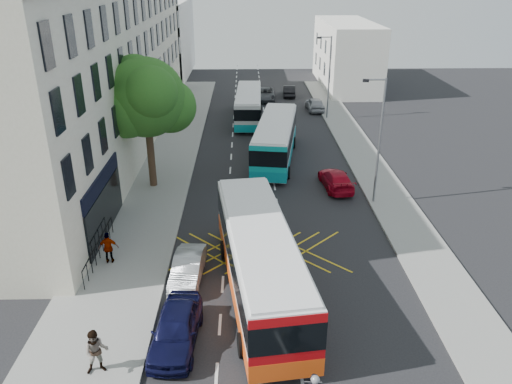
{
  "coord_description": "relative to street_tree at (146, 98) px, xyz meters",
  "views": [
    {
      "loc": [
        -2.03,
        -17.3,
        14.0
      ],
      "look_at": [
        -1.44,
        9.03,
        2.2
      ],
      "focal_mm": 35.0,
      "sensor_mm": 36.0,
      "label": 1
    }
  ],
  "objects": [
    {
      "name": "distant_car_grey",
      "position": [
        8.83,
        25.25,
        -5.61
      ],
      "size": [
        2.36,
        4.93,
        1.36
      ],
      "primitive_type": "imported",
      "rotation": [
        0.0,
        0.0,
        -0.02
      ],
      "color": "#3B3E43",
      "rests_on": "ground"
    },
    {
      "name": "bus_far",
      "position": [
        6.83,
        16.7,
        -4.74
      ],
      "size": [
        2.86,
        10.58,
        2.96
      ],
      "rotation": [
        0.0,
        0.0,
        -0.03
      ],
      "color": "silver",
      "rests_on": "ground"
    },
    {
      "name": "building_right",
      "position": [
        19.51,
        33.03,
        -2.29
      ],
      "size": [
        6.0,
        18.0,
        8.0
      ],
      "primitive_type": "cube",
      "color": "silver",
      "rests_on": "ground"
    },
    {
      "name": "distant_car_silver",
      "position": [
        14.01,
        20.42,
        -5.59
      ],
      "size": [
        1.86,
        4.22,
        1.41
      ],
      "primitive_type": "imported",
      "rotation": [
        0.0,
        0.0,
        3.19
      ],
      "color": "#9B9DA2",
      "rests_on": "ground"
    },
    {
      "name": "terrace_far",
      "position": [
        -5.49,
        40.03,
        -1.29
      ],
      "size": [
        8.0,
        20.0,
        10.0
      ],
      "primitive_type": "cube",
      "color": "silver",
      "rests_on": "ground"
    },
    {
      "name": "distant_car_dark",
      "position": [
        11.78,
        27.17,
        -5.64
      ],
      "size": [
        1.58,
        4.04,
        1.31
      ],
      "primitive_type": "imported",
      "rotation": [
        0.0,
        0.0,
        3.09
      ],
      "color": "black",
      "rests_on": "ground"
    },
    {
      "name": "parked_car_blue",
      "position": [
        3.61,
        -16.1,
        -5.54
      ],
      "size": [
        2.06,
        4.53,
        1.51
      ],
      "primitive_type": "imported",
      "rotation": [
        0.0,
        0.0,
        -0.06
      ],
      "color": "black",
      "rests_on": "ground"
    },
    {
      "name": "bus_near",
      "position": [
        7.1,
        -12.67,
        -4.5
      ],
      "size": [
        4.37,
        12.37,
        3.41
      ],
      "rotation": [
        0.0,
        0.0,
        0.13
      ],
      "color": "silver",
      "rests_on": "ground"
    },
    {
      "name": "street_tree",
      "position": [
        0.0,
        0.0,
        0.0
      ],
      "size": [
        6.3,
        5.7,
        8.8
      ],
      "color": "#382619",
      "rests_on": "pavement_left"
    },
    {
      "name": "ground",
      "position": [
        8.51,
        -14.97,
        -6.29
      ],
      "size": [
        120.0,
        120.0,
        0.0
      ],
      "primitive_type": "plane",
      "color": "black",
      "rests_on": "ground"
    },
    {
      "name": "lamp_far",
      "position": [
        14.71,
        17.03,
        -1.68
      ],
      "size": [
        1.45,
        0.15,
        8.0
      ],
      "color": "slate",
      "rests_on": "pavement_right"
    },
    {
      "name": "pedestrian_far",
      "position": [
        -0.55,
        -10.06,
        -5.29
      ],
      "size": [
        1.04,
        0.5,
        1.71
      ],
      "primitive_type": "imported",
      "rotation": [
        0.0,
        0.0,
        3.22
      ],
      "color": "gray",
      "rests_on": "pavement_left"
    },
    {
      "name": "terrace_main",
      "position": [
        -5.49,
        9.52,
        0.46
      ],
      "size": [
        8.3,
        45.0,
        13.5
      ],
      "color": "beige",
      "rests_on": "ground"
    },
    {
      "name": "railings",
      "position": [
        -1.19,
        -9.67,
        -5.57
      ],
      "size": [
        0.08,
        5.6,
        1.14
      ],
      "primitive_type": null,
      "color": "black",
      "rests_on": "pavement_left"
    },
    {
      "name": "pavement_right",
      "position": [
        16.01,
        0.03,
        -6.22
      ],
      "size": [
        3.0,
        70.0,
        0.15
      ],
      "primitive_type": "cube",
      "color": "gray",
      "rests_on": "ground"
    },
    {
      "name": "pedestrian_near",
      "position": [
        0.9,
        -17.76,
        -5.22
      ],
      "size": [
        1.04,
        0.9,
        1.85
      ],
      "primitive_type": "imported",
      "rotation": [
        0.0,
        0.0,
        0.24
      ],
      "color": "gray",
      "rests_on": "pavement_left"
    },
    {
      "name": "bus_mid",
      "position": [
        8.86,
        5.29,
        -4.6
      ],
      "size": [
        4.32,
        11.68,
        3.21
      ],
      "rotation": [
        0.0,
        0.0,
        -0.15
      ],
      "color": "silver",
      "rests_on": "ground"
    },
    {
      "name": "parked_car_silver",
      "position": [
        3.61,
        -11.46,
        -5.65
      ],
      "size": [
        1.61,
        3.96,
        1.28
      ],
      "primitive_type": "imported",
      "rotation": [
        0.0,
        0.0,
        -0.07
      ],
      "color": "#A9ADB1",
      "rests_on": "ground"
    },
    {
      "name": "pavement_left",
      "position": [
        0.01,
        0.03,
        -6.22
      ],
      "size": [
        5.0,
        70.0,
        0.15
      ],
      "primitive_type": "cube",
      "color": "gray",
      "rests_on": "ground"
    },
    {
      "name": "red_hatchback",
      "position": [
        12.76,
        -0.43,
        -5.65
      ],
      "size": [
        2.19,
        4.56,
        1.28
      ],
      "primitive_type": "imported",
      "rotation": [
        0.0,
        0.0,
        3.23
      ],
      "color": "#AA071B",
      "rests_on": "ground"
    },
    {
      "name": "lamp_near",
      "position": [
        14.71,
        -2.97,
        -1.68
      ],
      "size": [
        1.45,
        0.15,
        8.0
      ],
      "color": "slate",
      "rests_on": "pavement_right"
    }
  ]
}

